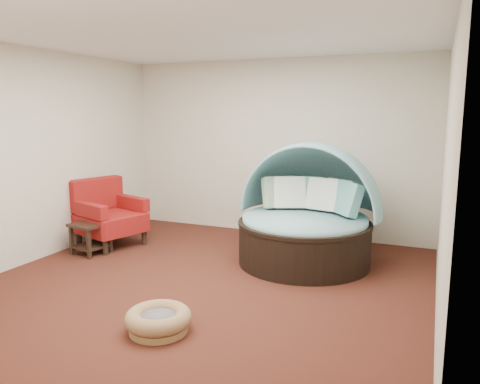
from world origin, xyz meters
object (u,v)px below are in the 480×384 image
at_px(canopy_daybed, 307,207).
at_px(side_table, 91,234).
at_px(pet_basket, 158,320).
at_px(red_armchair, 108,215).

relative_size(canopy_daybed, side_table, 3.60).
relative_size(pet_basket, side_table, 1.37).
relative_size(canopy_daybed, red_armchair, 1.83).
distance_m(pet_basket, side_table, 2.74).
bearing_deg(pet_basket, side_table, 142.61).
bearing_deg(red_armchair, pet_basket, -26.23).
height_order(pet_basket, red_armchair, red_armchair).
distance_m(canopy_daybed, red_armchair, 2.98).
height_order(red_armchair, side_table, red_armchair).
bearing_deg(pet_basket, canopy_daybed, 74.41).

